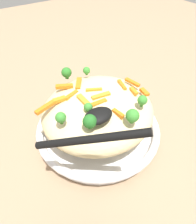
{
  "coord_description": "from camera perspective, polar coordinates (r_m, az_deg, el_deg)",
  "views": [
    {
      "loc": [
        -0.19,
        -0.27,
        0.39
      ],
      "look_at": [
        0.0,
        0.0,
        0.08
      ],
      "focal_mm": 32.05,
      "sensor_mm": 36.0,
      "label": 1
    }
  ],
  "objects": [
    {
      "name": "serving_spoon",
      "position": [
        0.33,
        -0.87,
        -3.3
      ],
      "size": [
        0.15,
        0.14,
        0.08
      ],
      "color": "black",
      "rests_on": "pasta_mound"
    },
    {
      "name": "carrot_piece_8",
      "position": [
        0.4,
        -4.28,
        3.47
      ],
      "size": [
        0.01,
        0.04,
        0.01
      ],
      "primitive_type": "cube",
      "rotation": [
        0.0,
        0.0,
        1.57
      ],
      "color": "orange",
      "rests_on": "pasta_mound"
    },
    {
      "name": "carrot_piece_9",
      "position": [
        0.47,
        9.76,
        8.35
      ],
      "size": [
        0.01,
        0.04,
        0.01
      ],
      "primitive_type": "cube",
      "rotation": [
        0.0,
        0.0,
        4.88
      ],
      "color": "orange",
      "rests_on": "pasta_mound"
    },
    {
      "name": "broccoli_floret_2",
      "position": [
        0.36,
        9.79,
        -1.1
      ],
      "size": [
        0.03,
        0.03,
        0.03
      ],
      "color": "#377928",
      "rests_on": "pasta_mound"
    },
    {
      "name": "carrot_piece_3",
      "position": [
        0.45,
        6.63,
        7.82
      ],
      "size": [
        0.02,
        0.04,
        0.01
      ],
      "primitive_type": "cube",
      "rotation": [
        0.0,
        0.0,
        4.42
      ],
      "color": "orange",
      "rests_on": "pasta_mound"
    },
    {
      "name": "carrot_piece_4",
      "position": [
        0.43,
        -1.5,
        6.19
      ],
      "size": [
        0.03,
        0.02,
        0.01
      ],
      "primitive_type": "cube",
      "rotation": [
        0.0,
        0.0,
        2.64
      ],
      "color": "orange",
      "rests_on": "pasta_mound"
    },
    {
      "name": "carrot_piece_10",
      "position": [
        0.38,
        5.19,
        -0.67
      ],
      "size": [
        0.01,
        0.03,
        0.01
      ],
      "primitive_type": "cube",
      "rotation": [
        0.0,
        0.0,
        4.85
      ],
      "color": "orange",
      "rests_on": "pasta_mound"
    },
    {
      "name": "broccoli_floret_0",
      "position": [
        0.4,
        12.54,
        3.27
      ],
      "size": [
        0.02,
        0.02,
        0.03
      ],
      "color": "#377928",
      "rests_on": "pasta_mound"
    },
    {
      "name": "carrot_piece_2",
      "position": [
        0.4,
        -14.91,
        1.25
      ],
      "size": [
        0.04,
        0.02,
        0.01
      ],
      "primitive_type": "cube",
      "rotation": [
        0.0,
        0.0,
        3.41
      ],
      "color": "orange",
      "rests_on": "pasta_mound"
    },
    {
      "name": "serving_bowl",
      "position": [
        0.49,
        0.0,
        -4.84
      ],
      "size": [
        0.3,
        0.3,
        0.04
      ],
      "color": "silver",
      "rests_on": "ground_plane"
    },
    {
      "name": "carrot_piece_11",
      "position": [
        0.44,
        13.09,
        5.59
      ],
      "size": [
        0.01,
        0.03,
        0.01
      ],
      "primitive_type": "cube",
      "rotation": [
        0.0,
        0.0,
        4.54
      ],
      "color": "orange",
      "rests_on": "pasta_mound"
    },
    {
      "name": "carrot_piece_6",
      "position": [
        0.45,
        -9.57,
        7.23
      ],
      "size": [
        0.04,
        0.03,
        0.01
      ],
      "primitive_type": "cube",
      "rotation": [
        0.0,
        0.0,
        2.64
      ],
      "color": "orange",
      "rests_on": "pasta_mound"
    },
    {
      "name": "carrot_piece_1",
      "position": [
        0.42,
        -10.97,
        3.49
      ],
      "size": [
        0.03,
        0.01,
        0.01
      ],
      "primitive_type": "cube",
      "rotation": [
        0.0,
        0.0,
        3.0
      ],
      "color": "orange",
      "rests_on": "pasta_mound"
    },
    {
      "name": "carrot_piece_5",
      "position": [
        0.41,
        0.97,
        4.68
      ],
      "size": [
        0.04,
        0.02,
        0.01
      ],
      "primitive_type": "cube",
      "rotation": [
        0.0,
        0.0,
        2.97
      ],
      "color": "orange",
      "rests_on": "pasta_mound"
    },
    {
      "name": "carrot_piece_12",
      "position": [
        0.4,
        -0.24,
        2.51
      ],
      "size": [
        0.04,
        0.01,
        0.01
      ],
      "primitive_type": "cube",
      "rotation": [
        0.0,
        0.0,
        3.05
      ],
      "color": "orange",
      "rests_on": "pasta_mound"
    },
    {
      "name": "carrot_piece_7",
      "position": [
        0.42,
        -7.57,
        4.8
      ],
      "size": [
        0.03,
        0.02,
        0.01
      ],
      "primitive_type": "cube",
      "rotation": [
        0.0,
        0.0,
        3.4
      ],
      "color": "orange",
      "rests_on": "pasta_mound"
    },
    {
      "name": "pasta_mound",
      "position": [
        0.45,
        0.0,
        0.31
      ],
      "size": [
        0.25,
        0.24,
        0.1
      ],
      "primitive_type": "ellipsoid",
      "color": "beige",
      "rests_on": "serving_bowl"
    },
    {
      "name": "broccoli_floret_5",
      "position": [
        0.35,
        -2.37,
        -2.73
      ],
      "size": [
        0.03,
        0.03,
        0.03
      ],
      "color": "#205B1C",
      "rests_on": "pasta_mound"
    },
    {
      "name": "broccoli_floret_4",
      "position": [
        0.48,
        -8.98,
        11.04
      ],
      "size": [
        0.02,
        0.02,
        0.03
      ],
      "color": "#296820",
      "rests_on": "pasta_mound"
    },
    {
      "name": "carrot_piece_0",
      "position": [
        0.45,
        -5.55,
        8.04
      ],
      "size": [
        0.03,
        0.04,
        0.01
      ],
      "primitive_type": "cube",
      "rotation": [
        0.0,
        0.0,
        4.09
      ],
      "color": "orange",
      "rests_on": "pasta_mound"
    },
    {
      "name": "carrot_piece_13",
      "position": [
        0.44,
        10.17,
        5.95
      ],
      "size": [
        0.01,
        0.03,
        0.01
      ],
      "primitive_type": "cube",
      "rotation": [
        0.0,
        0.0,
        4.5
      ],
      "color": "orange",
      "rests_on": "pasta_mound"
    },
    {
      "name": "ground_plane",
      "position": [
        0.51,
        0.0,
        -6.46
      ],
      "size": [
        2.4,
        2.4,
        0.0
      ],
      "primitive_type": "plane",
      "color": "#9E7F60"
    },
    {
      "name": "broccoli_floret_1",
      "position": [
        0.36,
        -10.58,
        -1.59
      ],
      "size": [
        0.02,
        0.02,
        0.02
      ],
      "color": "#377928",
      "rests_on": "pasta_mound"
    },
    {
      "name": "broccoli_floret_3",
      "position": [
        0.49,
        -3.28,
        11.73
      ],
      "size": [
        0.02,
        0.02,
        0.02
      ],
      "color": "#377928",
      "rests_on": "pasta_mound"
    },
    {
      "name": "broccoli_floret_6",
      "position": [
        0.38,
        -2.81,
        1.39
      ],
      "size": [
        0.02,
        0.02,
        0.02
      ],
      "color": "#377928",
      "rests_on": "pasta_mound"
    }
  ]
}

